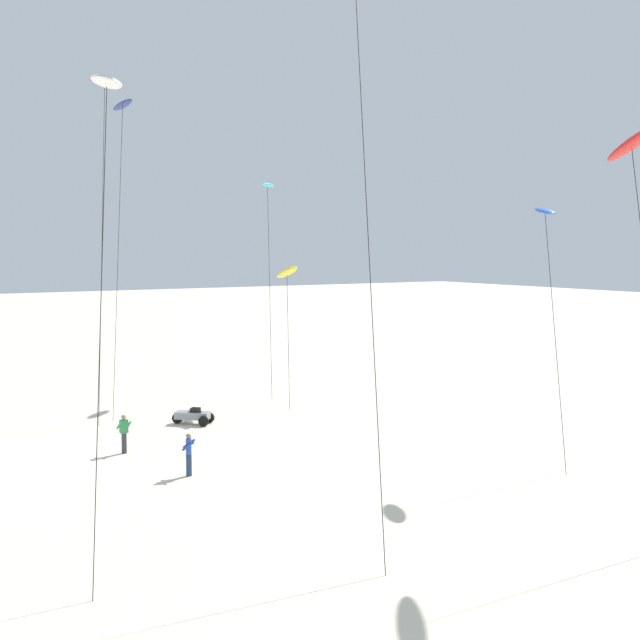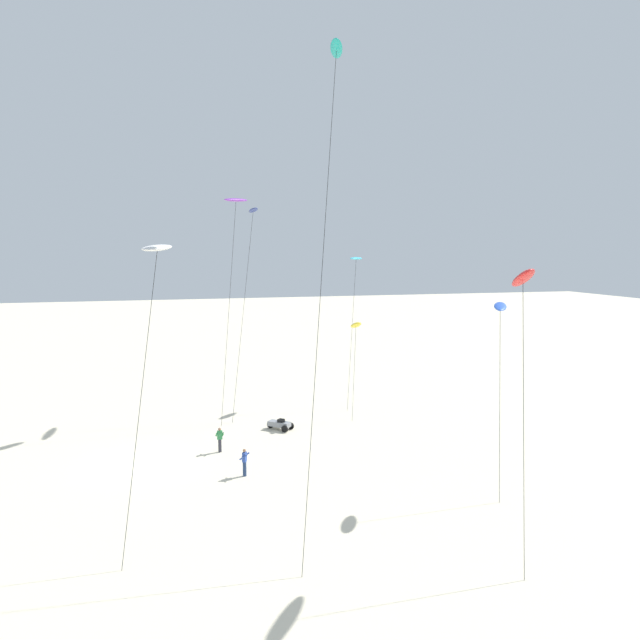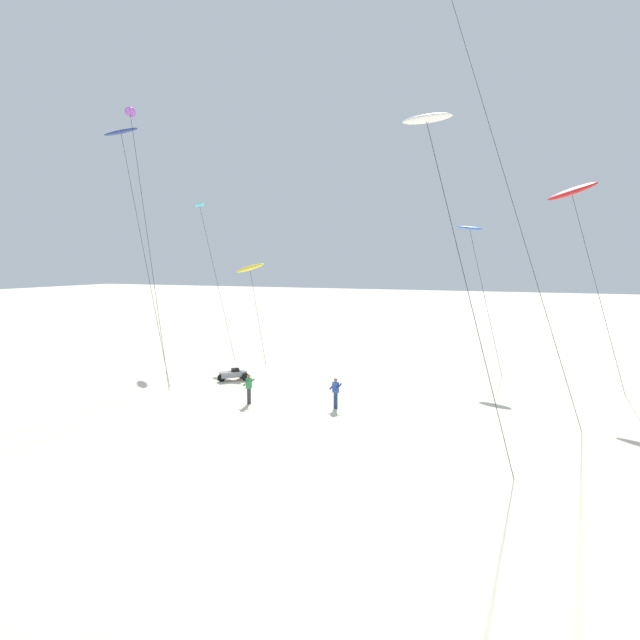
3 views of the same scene
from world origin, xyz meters
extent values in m
plane|color=beige|center=(0.00, 0.00, 0.00)|extent=(260.00, 260.00, 0.00)
ellipsoid|color=red|center=(15.25, 16.97, 12.23)|extent=(3.23, 2.25, 1.48)
cylinder|color=#262626|center=(16.94, 16.15, 6.04)|extent=(3.41, 1.68, 12.09)
ellipsoid|color=teal|center=(8.27, 10.34, 23.60)|extent=(2.25, 1.25, 0.68)
cylinder|color=#262626|center=(12.11, 8.46, 11.75)|extent=(7.72, 3.79, 23.51)
ellipsoid|color=#33BFE0|center=(-13.57, 18.86, 12.66)|extent=(2.13, 2.02, 0.27)
cylinder|color=#262626|center=(-11.26, 17.73, 6.29)|extent=(4.66, 2.29, 12.59)
ellipsoid|color=navy|center=(-13.41, 9.55, 16.77)|extent=(3.14, 0.88, 0.45)
cylinder|color=#262626|center=(-10.57, 8.16, 8.35)|extent=(5.72, 2.81, 16.70)
ellipsoid|color=blue|center=(8.73, 19.89, 10.30)|extent=(2.27, 1.78, 0.55)
cylinder|color=#262626|center=(10.05, 19.25, 5.11)|extent=(2.68, 1.33, 10.22)
ellipsoid|color=purple|center=(-10.99, 7.77, 17.42)|extent=(2.41, 2.54, 0.49)
cylinder|color=#262626|center=(-9.02, 6.80, 8.66)|extent=(3.98, 1.96, 17.33)
ellipsoid|color=yellow|center=(-7.59, 16.86, 7.39)|extent=(2.89, 1.27, 1.07)
cylinder|color=#262626|center=(-6.70, 16.42, 3.63)|extent=(1.82, 0.90, 7.26)
ellipsoid|color=white|center=(9.54, 1.25, 13.57)|extent=(2.62, 1.92, 0.49)
cylinder|color=#262626|center=(11.48, 0.30, 6.73)|extent=(3.92, 1.93, 13.47)
cylinder|color=#33333D|center=(-0.97, 5.07, 0.44)|extent=(0.22, 0.22, 0.88)
cube|color=#338C4C|center=(-0.97, 5.07, 1.17)|extent=(0.20, 0.34, 0.58)
sphere|color=#9E7051|center=(-0.97, 5.07, 1.57)|extent=(0.20, 0.20, 0.20)
cylinder|color=#338C4C|center=(-0.98, 4.85, 1.22)|extent=(0.50, 0.09, 0.39)
cylinder|color=#338C4C|center=(-0.97, 5.29, 1.22)|extent=(0.50, 0.09, 0.39)
cylinder|color=navy|center=(3.85, 6.01, 0.44)|extent=(0.22, 0.22, 0.88)
cube|color=#2D4CA5|center=(3.85, 6.01, 1.17)|extent=(0.39, 0.33, 0.58)
sphere|color=#9E7051|center=(3.85, 6.01, 1.57)|extent=(0.20, 0.20, 0.20)
cylinder|color=#2D4CA5|center=(4.05, 5.91, 1.22)|extent=(0.30, 0.49, 0.39)
cylinder|color=#2D4CA5|center=(3.65, 6.11, 1.22)|extent=(0.30, 0.49, 0.39)
cube|color=gray|center=(-5.01, 9.96, 0.44)|extent=(1.66, 1.73, 0.36)
cube|color=black|center=(-4.91, 10.07, 0.72)|extent=(0.62, 0.62, 0.20)
cylinder|color=black|center=(-5.55, 9.36, 0.26)|extent=(0.44, 0.47, 0.52)
cylinder|color=black|center=(-4.18, 10.19, 0.26)|extent=(0.44, 0.47, 0.52)
cylinder|color=black|center=(-4.86, 10.80, 0.26)|extent=(0.44, 0.47, 0.52)
camera|label=1|loc=(34.03, -6.66, 8.90)|focal=47.93mm
camera|label=2|loc=(39.62, 0.84, 13.54)|focal=34.89mm
camera|label=3|loc=(14.51, -21.49, 7.94)|focal=31.33mm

